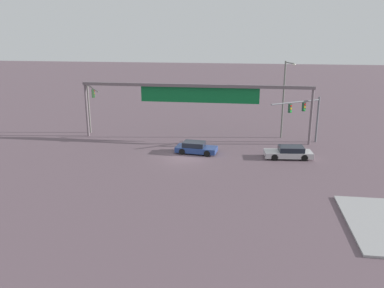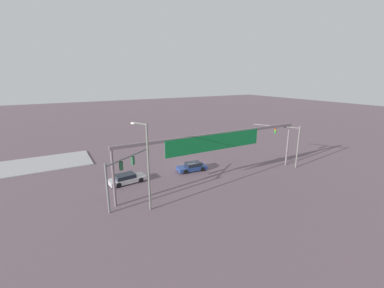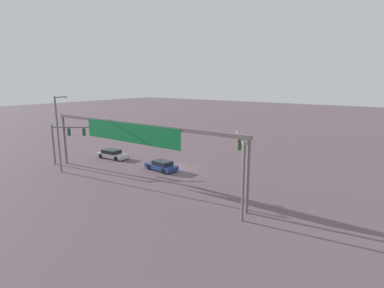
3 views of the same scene
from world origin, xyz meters
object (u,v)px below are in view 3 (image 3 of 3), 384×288
traffic_signal_near_corner (241,161)px  streetlamp_curved_arm (59,129)px  sedan_car_approaching (162,166)px  sedan_car_waiting_far (112,154)px  traffic_signal_opposite_side (67,136)px

traffic_signal_near_corner → streetlamp_curved_arm: bearing=62.5°
traffic_signal_near_corner → streetlamp_curved_arm: size_ratio=0.70×
traffic_signal_near_corner → streetlamp_curved_arm: streetlamp_curved_arm is taller
sedan_car_approaching → sedan_car_waiting_far: 9.40m
streetlamp_curved_arm → sedan_car_waiting_far: bearing=-20.6°
traffic_signal_opposite_side → sedan_car_approaching: bearing=-11.2°
traffic_signal_near_corner → traffic_signal_opposite_side: traffic_signal_near_corner is taller
sedan_car_approaching → sedan_car_waiting_far: size_ratio=0.91×
traffic_signal_near_corner → sedan_car_approaching: (13.21, -5.24, -3.81)m
streetlamp_curved_arm → sedan_car_waiting_far: 8.88m
traffic_signal_near_corner → sedan_car_approaching: size_ratio=1.44×
traffic_signal_opposite_side → streetlamp_curved_arm: 3.42m
sedan_car_approaching → traffic_signal_opposite_side: bearing=29.6°
traffic_signal_near_corner → sedan_car_waiting_far: size_ratio=1.31×
sedan_car_waiting_far → traffic_signal_near_corner: bearing=-18.9°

